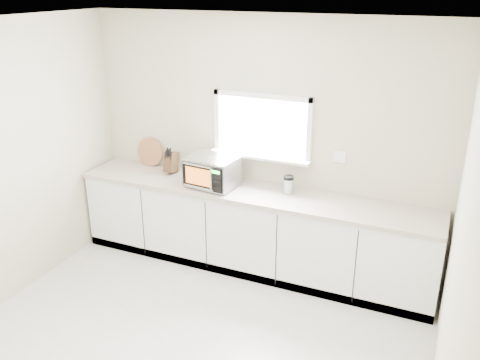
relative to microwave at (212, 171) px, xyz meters
The scene contains 7 objects.
back_wall 0.62m from the microwave, 40.15° to the left, with size 4.00×0.17×2.70m.
cabinets 0.78m from the microwave, ahead, with size 3.92×0.60×0.88m, color white.
countertop 0.47m from the microwave, ahead, with size 3.92×0.64×0.04m, color #BAA99A.
microwave is the anchor object (origin of this frame).
knife_block 0.64m from the microwave, 163.85° to the left, with size 0.11×0.22×0.32m.
cutting_board 1.03m from the microwave, 162.74° to the left, with size 0.34×0.34×0.02m, color #AD6543.
coffee_grinder 0.82m from the microwave, 10.43° to the left, with size 0.14×0.14×0.19m.
Camera 1 is at (1.87, -2.89, 2.99)m, focal length 38.00 mm.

